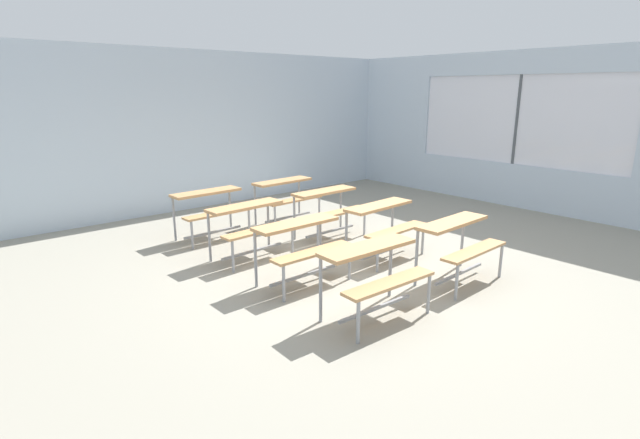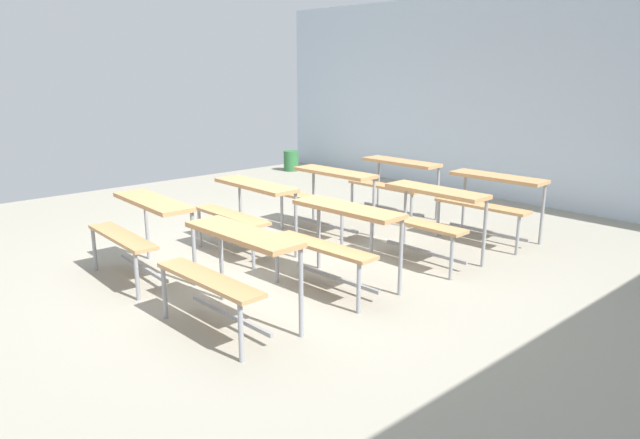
{
  "view_description": "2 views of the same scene",
  "coord_description": "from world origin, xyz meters",
  "px_view_note": "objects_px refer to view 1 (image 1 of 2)",
  "views": [
    {
      "loc": [
        -4.07,
        -4.15,
        2.27
      ],
      "look_at": [
        0.06,
        0.63,
        0.55
      ],
      "focal_mm": 26.81,
      "sensor_mm": 36.0,
      "label": 1
    },
    {
      "loc": [
        4.32,
        -3.44,
        1.95
      ],
      "look_at": [
        -0.08,
        0.58,
        0.39
      ],
      "focal_mm": 32.95,
      "sensor_mm": 36.0,
      "label": 2
    }
  ],
  "objects_px": {
    "desk_bench_r0c0": "(375,265)",
    "desk_bench_r3c0": "(211,203)",
    "desk_bench_r1c0": "(302,238)",
    "desk_bench_r0c1": "(460,237)",
    "desk_bench_r1c1": "(385,218)",
    "desk_bench_r2c0": "(250,219)",
    "desk_bench_r2c1": "(329,202)",
    "desk_bench_r3c1": "(287,191)"
  },
  "relations": [
    {
      "from": "desk_bench_r3c1",
      "to": "desk_bench_r0c0",
      "type": "bearing_deg",
      "value": -115.91
    },
    {
      "from": "desk_bench_r0c1",
      "to": "desk_bench_r2c0",
      "type": "height_order",
      "value": "same"
    },
    {
      "from": "desk_bench_r0c1",
      "to": "desk_bench_r1c0",
      "type": "relative_size",
      "value": 1.02
    },
    {
      "from": "desk_bench_r0c0",
      "to": "desk_bench_r1c0",
      "type": "relative_size",
      "value": 1.02
    },
    {
      "from": "desk_bench_r1c0",
      "to": "desk_bench_r3c0",
      "type": "bearing_deg",
      "value": 88.73
    },
    {
      "from": "desk_bench_r0c0",
      "to": "desk_bench_r2c1",
      "type": "distance_m",
      "value": 2.8
    },
    {
      "from": "desk_bench_r0c1",
      "to": "desk_bench_r1c0",
      "type": "bearing_deg",
      "value": 138.95
    },
    {
      "from": "desk_bench_r0c0",
      "to": "desk_bench_r3c0",
      "type": "xyz_separation_m",
      "value": [
        0.06,
        3.53,
        0.0
      ]
    },
    {
      "from": "desk_bench_r2c1",
      "to": "desk_bench_r3c1",
      "type": "relative_size",
      "value": 0.99
    },
    {
      "from": "desk_bench_r3c1",
      "to": "desk_bench_r3c0",
      "type": "bearing_deg",
      "value": 176.31
    },
    {
      "from": "desk_bench_r0c0",
      "to": "desk_bench_r3c0",
      "type": "height_order",
      "value": "same"
    },
    {
      "from": "desk_bench_r0c1",
      "to": "desk_bench_r3c1",
      "type": "xyz_separation_m",
      "value": [
        0.04,
        3.51,
        0.0
      ]
    },
    {
      "from": "desk_bench_r0c0",
      "to": "desk_bench_r2c1",
      "type": "bearing_deg",
      "value": 59.83
    },
    {
      "from": "desk_bench_r2c0",
      "to": "desk_bench_r0c1",
      "type": "bearing_deg",
      "value": -61.44
    },
    {
      "from": "desk_bench_r1c0",
      "to": "desk_bench_r3c1",
      "type": "height_order",
      "value": "same"
    },
    {
      "from": "desk_bench_r2c1",
      "to": "desk_bench_r2c0",
      "type": "bearing_deg",
      "value": 179.98
    },
    {
      "from": "desk_bench_r1c0",
      "to": "desk_bench_r3c1",
      "type": "bearing_deg",
      "value": 56.98
    },
    {
      "from": "desk_bench_r3c0",
      "to": "desk_bench_r1c0",
      "type": "bearing_deg",
      "value": -93.08
    },
    {
      "from": "desk_bench_r0c0",
      "to": "desk_bench_r0c1",
      "type": "distance_m",
      "value": 1.47
    },
    {
      "from": "desk_bench_r0c0",
      "to": "desk_bench_r1c0",
      "type": "distance_m",
      "value": 1.19
    },
    {
      "from": "desk_bench_r1c1",
      "to": "desk_bench_r3c0",
      "type": "xyz_separation_m",
      "value": [
        -1.37,
        2.38,
        0.0
      ]
    },
    {
      "from": "desk_bench_r2c0",
      "to": "desk_bench_r3c1",
      "type": "height_order",
      "value": "same"
    },
    {
      "from": "desk_bench_r1c0",
      "to": "desk_bench_r2c0",
      "type": "xyz_separation_m",
      "value": [
        0.02,
        1.16,
        0.0
      ]
    },
    {
      "from": "desk_bench_r0c1",
      "to": "desk_bench_r1c0",
      "type": "xyz_separation_m",
      "value": [
        -1.46,
        1.19,
        0.0
      ]
    },
    {
      "from": "desk_bench_r0c1",
      "to": "desk_bench_r2c1",
      "type": "bearing_deg",
      "value": 87.55
    },
    {
      "from": "desk_bench_r0c1",
      "to": "desk_bench_r1c1",
      "type": "relative_size",
      "value": 0.99
    },
    {
      "from": "desk_bench_r1c1",
      "to": "desk_bench_r3c1",
      "type": "xyz_separation_m",
      "value": [
        0.08,
        2.35,
        0.0
      ]
    },
    {
      "from": "desk_bench_r2c0",
      "to": "desk_bench_r3c1",
      "type": "bearing_deg",
      "value": 34.78
    },
    {
      "from": "desk_bench_r0c0",
      "to": "desk_bench_r2c1",
      "type": "relative_size",
      "value": 1.01
    },
    {
      "from": "desk_bench_r2c0",
      "to": "desk_bench_r2c1",
      "type": "relative_size",
      "value": 1.02
    },
    {
      "from": "desk_bench_r2c1",
      "to": "desk_bench_r3c1",
      "type": "xyz_separation_m",
      "value": [
        0.02,
        1.13,
        0.0
      ]
    },
    {
      "from": "desk_bench_r1c0",
      "to": "desk_bench_r0c1",
      "type": "bearing_deg",
      "value": -39.13
    },
    {
      "from": "desk_bench_r0c1",
      "to": "desk_bench_r3c1",
      "type": "relative_size",
      "value": 0.99
    },
    {
      "from": "desk_bench_r1c0",
      "to": "desk_bench_r2c0",
      "type": "relative_size",
      "value": 0.97
    },
    {
      "from": "desk_bench_r2c0",
      "to": "desk_bench_r3c0",
      "type": "distance_m",
      "value": 1.19
    },
    {
      "from": "desk_bench_r3c1",
      "to": "desk_bench_r0c1",
      "type": "bearing_deg",
      "value": -93.17
    },
    {
      "from": "desk_bench_r0c1",
      "to": "desk_bench_r1c1",
      "type": "height_order",
      "value": "same"
    },
    {
      "from": "desk_bench_r0c1",
      "to": "desk_bench_r1c1",
      "type": "xyz_separation_m",
      "value": [
        -0.04,
        1.16,
        0.0
      ]
    },
    {
      "from": "desk_bench_r1c0",
      "to": "desk_bench_r3c0",
      "type": "height_order",
      "value": "same"
    },
    {
      "from": "desk_bench_r0c0",
      "to": "desk_bench_r3c1",
      "type": "xyz_separation_m",
      "value": [
        1.52,
        3.5,
        0.0
      ]
    },
    {
      "from": "desk_bench_r0c1",
      "to": "desk_bench_r3c0",
      "type": "bearing_deg",
      "value": 109.86
    },
    {
      "from": "desk_bench_r1c0",
      "to": "desk_bench_r2c0",
      "type": "height_order",
      "value": "same"
    }
  ]
}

